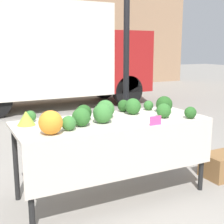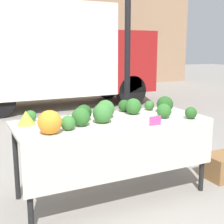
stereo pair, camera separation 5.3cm
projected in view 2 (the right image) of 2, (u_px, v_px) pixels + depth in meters
The scene contains 21 objects.
ground_plane at pixel (112, 194), 3.27m from camera, with size 40.00×40.00×0.00m, color gray.
tent_pole at pixel (127, 63), 3.72m from camera, with size 0.07×0.07×2.66m.
parked_truck at pixel (52, 53), 7.82m from camera, with size 4.88×1.85×2.55m.
market_table at pixel (115, 131), 3.08m from camera, with size 1.93×0.78×0.80m.
orange_cauliflower at pixel (50, 122), 2.58m from camera, with size 0.20×0.20×0.20m.
romanesco_head at pixel (26, 118), 2.90m from camera, with size 0.17×0.17×0.14m.
broccoli_head_0 at pixel (31, 116), 3.03m from camera, with size 0.11×0.11×0.11m.
broccoli_head_1 at pixel (149, 105), 3.57m from camera, with size 0.11×0.11×0.11m.
broccoli_head_2 at pixel (133, 106), 3.35m from camera, with size 0.17×0.17×0.17m.
broccoli_head_3 at pixel (81, 117), 2.85m from camera, with size 0.17×0.17×0.17m.
broccoli_head_4 at pixel (107, 108), 3.33m from camera, with size 0.14×0.14×0.14m.
broccoli_head_5 at pixel (165, 104), 3.44m from camera, with size 0.18×0.18×0.18m.
broccoli_head_6 at pixel (164, 104), 3.64m from camera, with size 0.13×0.13×0.13m.
broccoli_head_7 at pixel (164, 111), 3.17m from camera, with size 0.15×0.15×0.15m.
broccoli_head_8 at pixel (103, 113), 2.96m from camera, with size 0.19×0.19×0.19m.
broccoli_head_9 at pixel (191, 113), 3.15m from camera, with size 0.12×0.12×0.12m.
broccoli_head_10 at pixel (105, 109), 3.17m from camera, with size 0.19×0.19×0.19m.
broccoli_head_11 at pixel (68, 123), 2.71m from camera, with size 0.13×0.13×0.13m.
broccoli_head_12 at pixel (124, 106), 3.49m from camera, with size 0.14×0.14×0.14m.
broccoli_head_13 at pixel (84, 112), 3.08m from camera, with size 0.16×0.16×0.16m.
price_sign at pixel (155, 121), 2.88m from camera, with size 0.12×0.01×0.09m.
Camera 2 is at (-1.32, -2.73, 1.51)m, focal length 50.00 mm.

